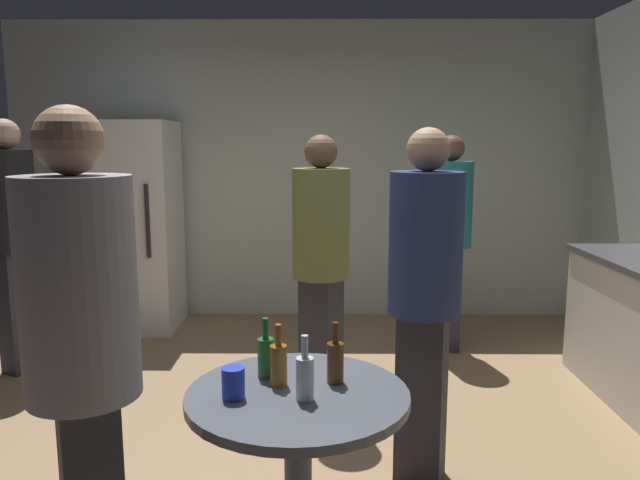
{
  "coord_description": "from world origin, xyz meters",
  "views": [
    {
      "loc": [
        0.22,
        -2.92,
        1.61
      ],
      "look_at": [
        0.19,
        0.73,
        1.02
      ],
      "focal_mm": 33.55,
      "sensor_mm": 36.0,
      "label": 1
    }
  ],
  "objects_px": {
    "beer_bottle_amber": "(279,363)",
    "person_in_olive_shirt": "(321,252)",
    "person_in_gray_shirt": "(82,345)",
    "foreground_table": "(298,419)",
    "person_in_black_shirt": "(11,226)",
    "person_in_navy_shirt": "(425,280)",
    "beer_bottle_clear": "(305,376)",
    "beer_bottle_green": "(266,356)",
    "beer_bottle_brown": "(335,361)",
    "refrigerator": "(135,226)",
    "plastic_cup_blue": "(233,383)",
    "person_in_teal_shirt": "(449,227)"
  },
  "relations": [
    {
      "from": "person_in_black_shirt",
      "to": "beer_bottle_brown",
      "type": "bearing_deg",
      "value": -12.21
    },
    {
      "from": "beer_bottle_green",
      "to": "person_in_teal_shirt",
      "type": "relative_size",
      "value": 0.14
    },
    {
      "from": "refrigerator",
      "to": "beer_bottle_brown",
      "type": "height_order",
      "value": "refrigerator"
    },
    {
      "from": "beer_bottle_clear",
      "to": "person_in_gray_shirt",
      "type": "relative_size",
      "value": 0.13
    },
    {
      "from": "refrigerator",
      "to": "person_in_teal_shirt",
      "type": "relative_size",
      "value": 1.08
    },
    {
      "from": "plastic_cup_blue",
      "to": "person_in_black_shirt",
      "type": "relative_size",
      "value": 0.06
    },
    {
      "from": "person_in_gray_shirt",
      "to": "beer_bottle_brown",
      "type": "bearing_deg",
      "value": -2.86
    },
    {
      "from": "refrigerator",
      "to": "beer_bottle_amber",
      "type": "distance_m",
      "value": 3.39
    },
    {
      "from": "person_in_olive_shirt",
      "to": "plastic_cup_blue",
      "type": "bearing_deg",
      "value": 24.77
    },
    {
      "from": "beer_bottle_clear",
      "to": "plastic_cup_blue",
      "type": "relative_size",
      "value": 2.09
    },
    {
      "from": "person_in_olive_shirt",
      "to": "person_in_black_shirt",
      "type": "xyz_separation_m",
      "value": [
        -2.14,
        0.57,
        0.07
      ]
    },
    {
      "from": "foreground_table",
      "to": "person_in_olive_shirt",
      "type": "height_order",
      "value": "person_in_olive_shirt"
    },
    {
      "from": "beer_bottle_amber",
      "to": "person_in_gray_shirt",
      "type": "distance_m",
      "value": 0.69
    },
    {
      "from": "beer_bottle_amber",
      "to": "person_in_navy_shirt",
      "type": "xyz_separation_m",
      "value": [
        0.63,
        0.63,
        0.17
      ]
    },
    {
      "from": "beer_bottle_green",
      "to": "refrigerator",
      "type": "bearing_deg",
      "value": 115.59
    },
    {
      "from": "beer_bottle_brown",
      "to": "person_in_navy_shirt",
      "type": "relative_size",
      "value": 0.14
    },
    {
      "from": "refrigerator",
      "to": "person_in_olive_shirt",
      "type": "bearing_deg",
      "value": -44.99
    },
    {
      "from": "beer_bottle_amber",
      "to": "person_in_olive_shirt",
      "type": "bearing_deg",
      "value": 84.21
    },
    {
      "from": "beer_bottle_amber",
      "to": "person_in_olive_shirt",
      "type": "height_order",
      "value": "person_in_olive_shirt"
    },
    {
      "from": "person_in_navy_shirt",
      "to": "person_in_black_shirt",
      "type": "relative_size",
      "value": 0.95
    },
    {
      "from": "person_in_teal_shirt",
      "to": "person_in_black_shirt",
      "type": "xyz_separation_m",
      "value": [
        -3.12,
        -0.48,
        0.07
      ]
    },
    {
      "from": "beer_bottle_green",
      "to": "beer_bottle_amber",
      "type": "bearing_deg",
      "value": -55.81
    },
    {
      "from": "plastic_cup_blue",
      "to": "person_in_olive_shirt",
      "type": "bearing_deg",
      "value": 79.21
    },
    {
      "from": "beer_bottle_clear",
      "to": "person_in_black_shirt",
      "type": "relative_size",
      "value": 0.13
    },
    {
      "from": "person_in_navy_shirt",
      "to": "person_in_black_shirt",
      "type": "bearing_deg",
      "value": -95.72
    },
    {
      "from": "foreground_table",
      "to": "person_in_navy_shirt",
      "type": "height_order",
      "value": "person_in_navy_shirt"
    },
    {
      "from": "beer_bottle_green",
      "to": "person_in_black_shirt",
      "type": "height_order",
      "value": "person_in_black_shirt"
    },
    {
      "from": "beer_bottle_brown",
      "to": "beer_bottle_green",
      "type": "xyz_separation_m",
      "value": [
        -0.26,
        0.05,
        0.0
      ]
    },
    {
      "from": "plastic_cup_blue",
      "to": "person_in_teal_shirt",
      "type": "bearing_deg",
      "value": 63.84
    },
    {
      "from": "plastic_cup_blue",
      "to": "person_in_black_shirt",
      "type": "height_order",
      "value": "person_in_black_shirt"
    },
    {
      "from": "refrigerator",
      "to": "person_in_gray_shirt",
      "type": "xyz_separation_m",
      "value": [
        0.91,
        -3.4,
        0.11
      ]
    },
    {
      "from": "person_in_black_shirt",
      "to": "person_in_navy_shirt",
      "type": "bearing_deg",
      "value": 2.12
    },
    {
      "from": "person_in_gray_shirt",
      "to": "person_in_black_shirt",
      "type": "distance_m",
      "value": 2.75
    },
    {
      "from": "person_in_olive_shirt",
      "to": "person_in_teal_shirt",
      "type": "xyz_separation_m",
      "value": [
        0.98,
        1.05,
        0.01
      ]
    },
    {
      "from": "beer_bottle_brown",
      "to": "beer_bottle_clear",
      "type": "xyz_separation_m",
      "value": [
        -0.11,
        -0.15,
        0.0
      ]
    },
    {
      "from": "foreground_table",
      "to": "person_in_olive_shirt",
      "type": "distance_m",
      "value": 1.53
    },
    {
      "from": "person_in_olive_shirt",
      "to": "person_in_black_shirt",
      "type": "bearing_deg",
      "value": -69.28
    },
    {
      "from": "beer_bottle_amber",
      "to": "beer_bottle_brown",
      "type": "xyz_separation_m",
      "value": [
        0.21,
        0.03,
        0.0
      ]
    },
    {
      "from": "beer_bottle_green",
      "to": "person_in_olive_shirt",
      "type": "distance_m",
      "value": 1.38
    },
    {
      "from": "person_in_gray_shirt",
      "to": "person_in_olive_shirt",
      "type": "bearing_deg",
      "value": 39.52
    },
    {
      "from": "person_in_navy_shirt",
      "to": "refrigerator",
      "type": "bearing_deg",
      "value": -117.2
    },
    {
      "from": "person_in_gray_shirt",
      "to": "refrigerator",
      "type": "bearing_deg",
      "value": 76.33
    },
    {
      "from": "beer_bottle_brown",
      "to": "foreground_table",
      "type": "bearing_deg",
      "value": -147.93
    },
    {
      "from": "plastic_cup_blue",
      "to": "person_in_gray_shirt",
      "type": "relative_size",
      "value": 0.06
    },
    {
      "from": "person_in_navy_shirt",
      "to": "beer_bottle_clear",
      "type": "bearing_deg",
      "value": -13.29
    },
    {
      "from": "foreground_table",
      "to": "person_in_black_shirt",
      "type": "distance_m",
      "value": 2.95
    },
    {
      "from": "refrigerator",
      "to": "beer_bottle_amber",
      "type": "relative_size",
      "value": 7.83
    },
    {
      "from": "foreground_table",
      "to": "person_in_gray_shirt",
      "type": "height_order",
      "value": "person_in_gray_shirt"
    },
    {
      "from": "beer_bottle_amber",
      "to": "person_in_olive_shirt",
      "type": "xyz_separation_m",
      "value": [
        0.14,
        1.43,
        0.15
      ]
    },
    {
      "from": "foreground_table",
      "to": "person_in_navy_shirt",
      "type": "relative_size",
      "value": 0.48
    }
  ]
}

